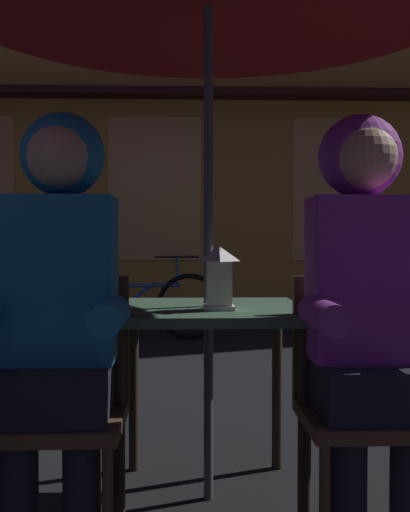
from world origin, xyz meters
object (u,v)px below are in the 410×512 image
object	(u,v)px
chair_left	(63,397)
bicycle_third	(137,305)
bicycle_second	(22,304)
cafe_table	(208,333)
person_right_hooded	(366,286)
chair_right	(360,395)
lantern	(219,276)
person_left_hooded	(59,287)

from	to	relation	value
chair_left	bicycle_third	bearing A→B (deg)	90.99
bicycle_second	bicycle_third	xyz separation A→B (m)	(1.17, -0.16, 0.00)
cafe_table	person_right_hooded	size ratio (longest dim) A/B	0.53
cafe_table	chair_left	distance (m)	0.62
chair_right	person_right_hooded	bearing A→B (deg)	-90.00
lantern	person_right_hooded	world-z (taller)	person_right_hooded
lantern	chair_right	xyz separation A→B (m)	(0.45, -0.25, -0.37)
person_right_hooded	bicycle_third	bearing A→B (deg)	103.78
chair_right	person_right_hooded	xyz separation A→B (m)	(0.00, -0.06, 0.36)
person_right_hooded	bicycle_second	distance (m)	4.92
person_right_hooded	chair_right	bearing A→B (deg)	90.00
lantern	chair_left	world-z (taller)	lantern
lantern	bicycle_second	size ratio (longest dim) A/B	0.14
cafe_table	bicycle_second	world-z (taller)	bicycle_second
lantern	bicycle_third	world-z (taller)	lantern
chair_right	bicycle_third	world-z (taller)	chair_right
person_left_hooded	bicycle_second	xyz separation A→B (m)	(-1.24, 4.37, -0.50)
lantern	chair_left	size ratio (longest dim) A/B	0.27
bicycle_second	bicycle_third	world-z (taller)	same
chair_left	person_left_hooded	world-z (taller)	person_left_hooded
lantern	person_right_hooded	distance (m)	0.54
chair_left	bicycle_third	size ratio (longest dim) A/B	0.52
lantern	person_left_hooded	xyz separation A→B (m)	(-0.51, -0.31, -0.01)
lantern	cafe_table	bearing A→B (deg)	106.28
cafe_table	lantern	distance (m)	0.25
chair_left	person_left_hooded	size ratio (longest dim) A/B	0.62
bicycle_second	bicycle_third	size ratio (longest dim) A/B	0.98
chair_left	person_right_hooded	world-z (taller)	person_right_hooded
chair_left	bicycle_second	world-z (taller)	chair_left
cafe_table	bicycle_second	xyz separation A→B (m)	(-1.72, 3.94, -0.29)
cafe_table	bicycle_second	bearing A→B (deg)	113.57
chair_left	bicycle_third	xyz separation A→B (m)	(-0.07, 4.15, -0.14)
person_left_hooded	lantern	bearing A→B (deg)	31.08
cafe_table	chair_right	xyz separation A→B (m)	(0.48, -0.37, -0.15)
lantern	chair_right	size ratio (longest dim) A/B	0.27
person_right_hooded	bicycle_second	world-z (taller)	person_right_hooded
chair_left	cafe_table	bearing A→B (deg)	37.55
cafe_table	chair_right	world-z (taller)	chair_right
bicycle_second	bicycle_third	distance (m)	1.18
person_left_hooded	chair_right	bearing A→B (deg)	3.39
person_left_hooded	person_right_hooded	bearing A→B (deg)	0.00
chair_right	bicycle_second	bearing A→B (deg)	117.03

